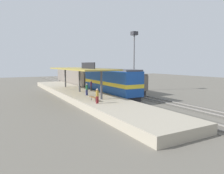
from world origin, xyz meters
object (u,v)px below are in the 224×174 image
object	(u,v)px
locomotive	(110,82)
person_waiting	(97,95)
platform_bench	(93,97)
passenger_carriage_single	(74,77)
light_mast	(134,49)
freight_car	(122,82)
person_walking	(87,89)
person_boarding	(91,85)

from	to	relation	value
locomotive	person_waiting	world-z (taller)	locomotive
platform_bench	passenger_carriage_single	bearing A→B (deg)	76.44
locomotive	light_mast	xyz separation A→B (m)	(7.80, 4.38, 5.99)
platform_bench	person_waiting	size ratio (longest dim) A/B	0.99
freight_car	light_mast	bearing A→B (deg)	14.77
platform_bench	person_walking	size ratio (longest dim) A/B	0.99
freight_car	locomotive	bearing A→B (deg)	-142.44
locomotive	light_mast	bearing A→B (deg)	29.32
locomotive	person_walking	xyz separation A→B (m)	(-5.00, -2.27, -0.56)
person_walking	person_boarding	world-z (taller)	same
passenger_carriage_single	freight_car	xyz separation A→B (m)	(4.60, -14.46, -0.34)
locomotive	person_boarding	xyz separation A→B (m)	(-2.42, 2.17, -0.56)
locomotive	freight_car	world-z (taller)	locomotive
freight_car	person_boarding	distance (m)	7.15
freight_car	person_waiting	size ratio (longest dim) A/B	7.02
passenger_carriage_single	person_waiting	xyz separation A→B (m)	(-6.26, -26.55, -0.46)
platform_bench	light_mast	bearing A→B (deg)	39.22
platform_bench	light_mast	size ratio (longest dim) A/B	0.15
passenger_carriage_single	freight_car	world-z (taller)	passenger_carriage_single
platform_bench	freight_car	bearing A→B (deg)	44.51
platform_bench	person_boarding	world-z (taller)	person_boarding
freight_car	person_walking	xyz separation A→B (m)	(-9.60, -5.81, -0.12)
platform_bench	person_waiting	xyz separation A→B (m)	(-0.26, -1.67, 0.51)
passenger_carriage_single	person_walking	xyz separation A→B (m)	(-5.00, -20.27, -0.46)
person_walking	person_waiting	bearing A→B (deg)	-101.32
platform_bench	person_boarding	bearing A→B (deg)	68.43
freight_car	person_waiting	bearing A→B (deg)	-131.94
freight_car	person_walking	bearing A→B (deg)	-148.82
person_walking	light_mast	bearing A→B (deg)	27.46
locomotive	person_waiting	distance (m)	10.61
passenger_carriage_single	person_boarding	distance (m)	16.02
platform_bench	freight_car	distance (m)	14.88
light_mast	person_waiting	world-z (taller)	light_mast
person_waiting	passenger_carriage_single	bearing A→B (deg)	76.73
freight_car	person_waiting	xyz separation A→B (m)	(-10.86, -12.09, -0.12)
person_walking	locomotive	bearing A→B (deg)	24.44
locomotive	person_waiting	size ratio (longest dim) A/B	8.44
passenger_carriage_single	freight_car	distance (m)	15.18
light_mast	person_boarding	xyz separation A→B (m)	(-10.22, -2.21, -6.54)
light_mast	person_waiting	distance (m)	20.19
person_waiting	locomotive	bearing A→B (deg)	53.79
passenger_carriage_single	person_waiting	distance (m)	27.28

